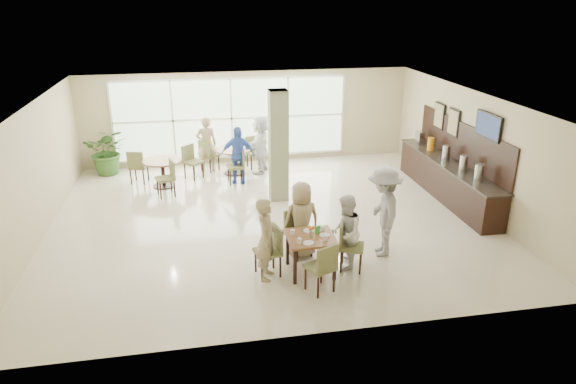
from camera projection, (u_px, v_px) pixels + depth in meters
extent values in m
plane|color=beige|center=(270.00, 218.00, 12.11)|extent=(10.00, 10.00, 0.00)
plane|color=white|center=(269.00, 100.00, 11.10)|extent=(10.00, 10.00, 0.00)
plane|color=#BFB189|center=(248.00, 117.00, 15.73)|extent=(10.00, 0.00, 10.00)
plane|color=#BFB189|center=(316.00, 254.00, 7.48)|extent=(10.00, 0.00, 10.00)
plane|color=#BFB189|center=(34.00, 175.00, 10.76)|extent=(0.00, 9.00, 9.00)
plane|color=#BFB189|center=(473.00, 150.00, 12.46)|extent=(0.00, 9.00, 9.00)
plane|color=silver|center=(232.00, 118.00, 15.62)|extent=(7.00, 0.00, 7.00)
cube|color=#7A7F58|center=(278.00, 146.00, 12.77)|extent=(0.45, 0.45, 2.80)
cube|color=brown|center=(311.00, 238.00, 9.50)|extent=(0.88, 0.88, 0.05)
cube|color=black|center=(295.00, 267.00, 9.24)|extent=(0.06, 0.06, 0.70)
cube|color=black|center=(335.00, 263.00, 9.36)|extent=(0.06, 0.06, 0.70)
cube|color=black|center=(288.00, 248.00, 9.92)|extent=(0.06, 0.06, 0.70)
cube|color=black|center=(325.00, 245.00, 10.04)|extent=(0.06, 0.06, 0.70)
cylinder|color=brown|center=(162.00, 161.00, 13.86)|extent=(1.07, 1.07, 0.04)
cylinder|color=black|center=(163.00, 174.00, 14.00)|extent=(0.10, 0.10, 0.71)
cylinder|color=black|center=(164.00, 185.00, 14.12)|extent=(0.60, 0.60, 0.03)
cylinder|color=brown|center=(234.00, 149.00, 14.87)|extent=(1.09, 1.09, 0.04)
cylinder|color=black|center=(234.00, 162.00, 15.00)|extent=(0.10, 0.10, 0.71)
cylinder|color=black|center=(235.00, 173.00, 15.13)|extent=(0.60, 0.60, 0.03)
cylinder|color=white|center=(299.00, 241.00, 9.21)|extent=(0.08, 0.08, 0.10)
cylinder|color=white|center=(323.00, 228.00, 9.69)|extent=(0.08, 0.08, 0.10)
cylinder|color=white|center=(325.00, 238.00, 9.32)|extent=(0.08, 0.08, 0.10)
cylinder|color=white|center=(293.00, 232.00, 9.54)|extent=(0.08, 0.08, 0.10)
cylinder|color=white|center=(309.00, 243.00, 9.22)|extent=(0.20, 0.20, 0.01)
cylinder|color=white|center=(309.00, 231.00, 9.70)|extent=(0.20, 0.20, 0.01)
cylinder|color=white|center=(325.00, 235.00, 9.52)|extent=(0.20, 0.20, 0.01)
cylinder|color=#99B27F|center=(311.00, 233.00, 9.47)|extent=(0.07, 0.07, 0.12)
sphere|color=orange|center=(313.00, 228.00, 9.44)|extent=(0.07, 0.07, 0.07)
sphere|color=orange|center=(310.00, 227.00, 9.46)|extent=(0.07, 0.07, 0.07)
sphere|color=orange|center=(310.00, 229.00, 9.41)|extent=(0.07, 0.07, 0.07)
cube|color=green|center=(317.00, 230.00, 9.59)|extent=(0.10, 0.04, 0.15)
cube|color=black|center=(447.00, 181.00, 13.20)|extent=(0.60, 4.60, 0.90)
cube|color=black|center=(449.00, 163.00, 13.03)|extent=(0.64, 4.70, 0.04)
cube|color=black|center=(462.00, 143.00, 12.89)|extent=(0.04, 4.60, 1.00)
cylinder|color=silver|center=(479.00, 173.00, 11.67)|extent=(0.20, 0.20, 0.40)
cylinder|color=silver|center=(464.00, 163.00, 12.31)|extent=(0.20, 0.20, 0.40)
cylinder|color=silver|center=(446.00, 153.00, 13.14)|extent=(0.20, 0.20, 0.40)
cylinder|color=orange|center=(431.00, 144.00, 13.97)|extent=(0.18, 0.18, 0.36)
cube|color=silver|center=(420.00, 137.00, 14.61)|extent=(0.18, 0.30, 0.36)
cube|color=black|center=(488.00, 126.00, 11.62)|extent=(0.06, 1.00, 0.58)
cube|color=#7F99CC|center=(487.00, 126.00, 11.62)|extent=(0.01, 0.92, 0.50)
cube|color=black|center=(454.00, 122.00, 13.20)|extent=(0.04, 0.55, 0.70)
cube|color=brown|center=(453.00, 123.00, 13.20)|extent=(0.01, 0.47, 0.62)
cube|color=black|center=(440.00, 116.00, 13.94)|extent=(0.04, 0.55, 0.70)
cube|color=brown|center=(439.00, 116.00, 13.93)|extent=(0.01, 0.47, 0.62)
imported|color=#366126|center=(108.00, 151.00, 14.87)|extent=(1.27, 1.27, 1.38)
imported|color=tan|center=(266.00, 239.00, 9.30)|extent=(0.54, 0.66, 1.57)
imported|color=tan|center=(301.00, 220.00, 10.12)|extent=(0.82, 0.53, 1.56)
imported|color=white|center=(345.00, 232.00, 9.69)|extent=(0.74, 0.84, 1.47)
imported|color=#99999B|center=(383.00, 212.00, 10.13)|extent=(0.87, 1.29, 1.85)
imported|color=#446BCC|center=(238.00, 155.00, 14.13)|extent=(1.03, 0.73, 1.60)
imported|color=white|center=(260.00, 144.00, 14.96)|extent=(1.26, 1.71, 1.69)
imported|color=tan|center=(207.00, 144.00, 15.02)|extent=(0.61, 0.41, 1.65)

